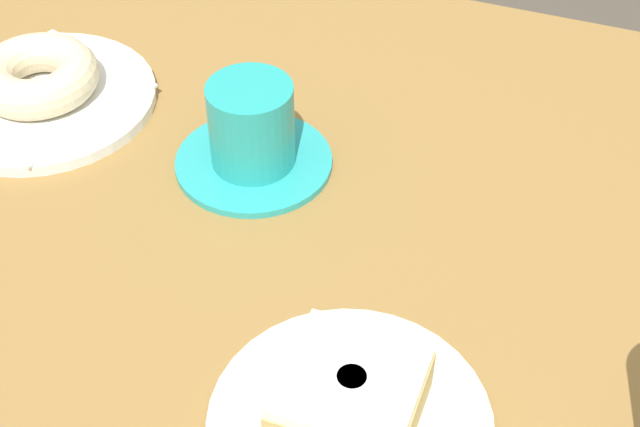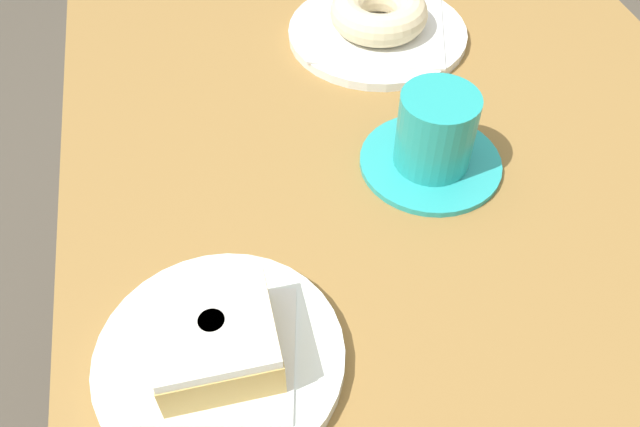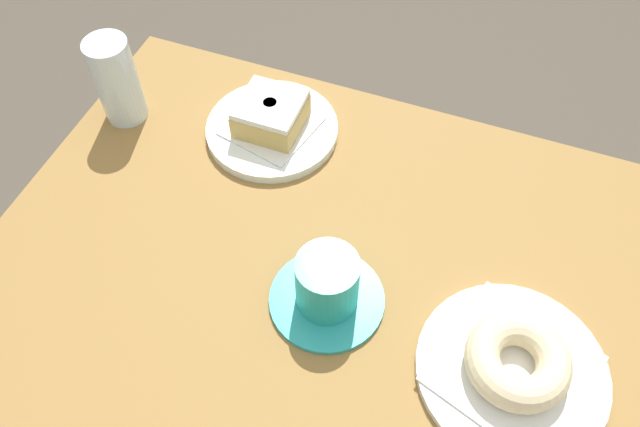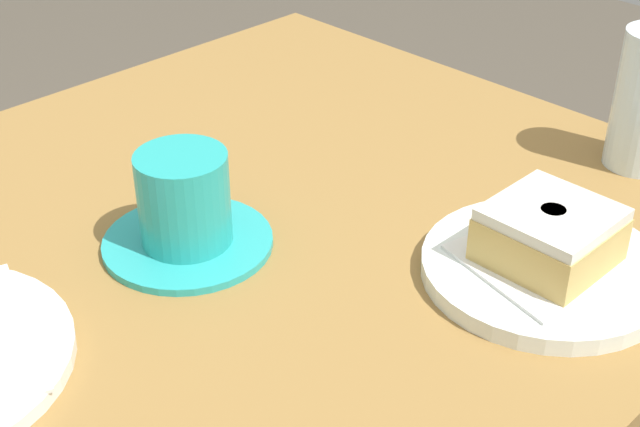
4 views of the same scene
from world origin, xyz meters
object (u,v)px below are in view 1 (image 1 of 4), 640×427
object	(u,v)px
plate_sugar_ring	(43,99)
coffee_cup	(252,132)
donut_glazed_square	(351,397)
donut_sugar_ring	(37,75)
plate_glazed_square	(350,425)

from	to	relation	value
plate_sugar_ring	coffee_cup	world-z (taller)	coffee_cup
donut_glazed_square	coffee_cup	xyz separation A→B (m)	(-0.17, 0.24, -0.00)
donut_glazed_square	donut_sugar_ring	world-z (taller)	donut_glazed_square
plate_sugar_ring	coffee_cup	distance (m)	0.23
donut_sugar_ring	donut_glazed_square	bearing A→B (deg)	-31.43
plate_sugar_ring	donut_sugar_ring	bearing A→B (deg)	-90.00
plate_glazed_square	donut_glazed_square	bearing A→B (deg)	-45.00
plate_glazed_square	donut_glazed_square	xyz separation A→B (m)	(0.00, -0.00, 0.03)
donut_glazed_square	plate_sugar_ring	size ratio (longest dim) A/B	0.41
plate_sugar_ring	coffee_cup	xyz separation A→B (m)	(0.23, -0.01, 0.03)
donut_sugar_ring	coffee_cup	bearing A→B (deg)	-2.93
plate_glazed_square	coffee_cup	size ratio (longest dim) A/B	1.37
donut_glazed_square	donut_sugar_ring	xyz separation A→B (m)	(-0.41, 0.25, -0.01)
plate_glazed_square	plate_sugar_ring	bearing A→B (deg)	148.57
donut_sugar_ring	coffee_cup	world-z (taller)	coffee_cup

